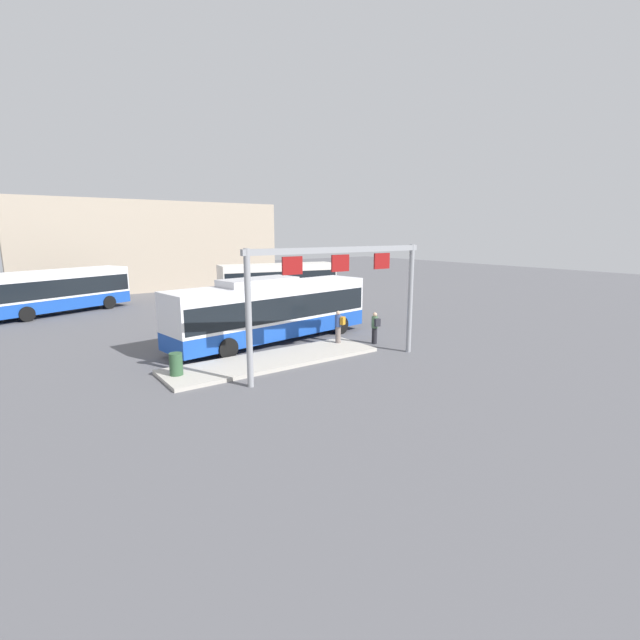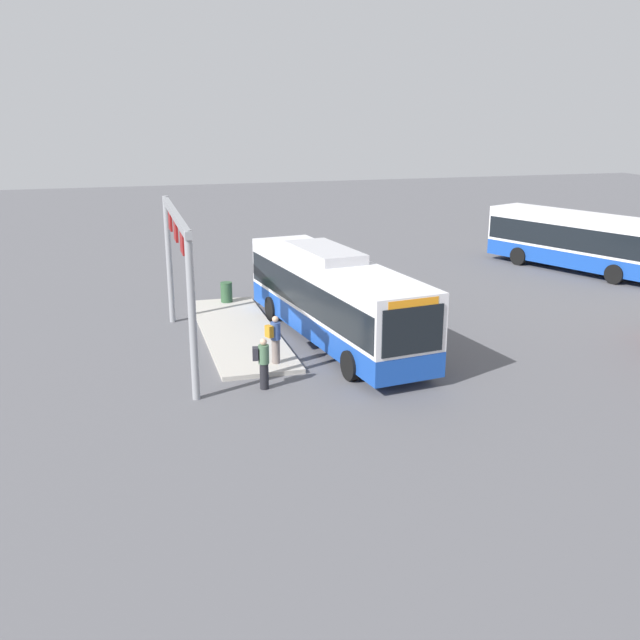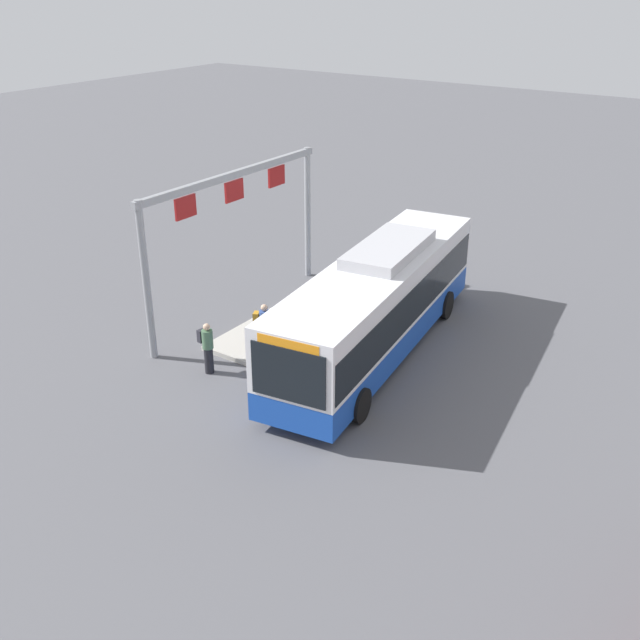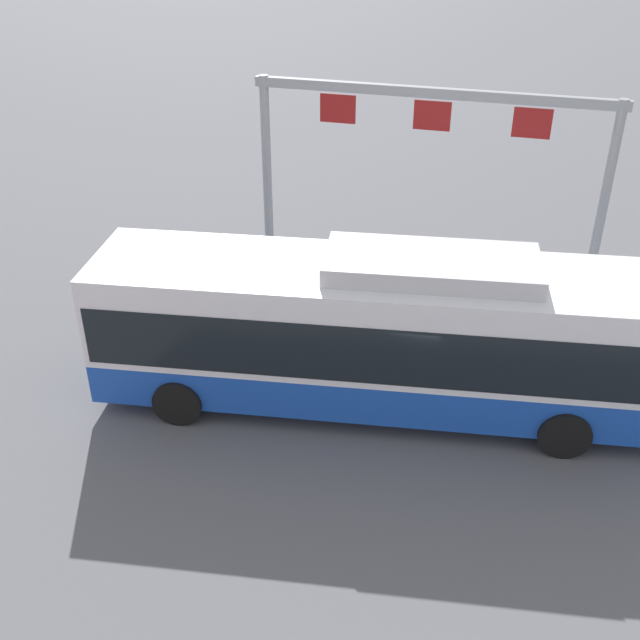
{
  "view_description": "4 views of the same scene",
  "coord_description": "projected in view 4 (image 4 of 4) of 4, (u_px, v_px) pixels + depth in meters",
  "views": [
    {
      "loc": [
        -11.57,
        -20.36,
        5.79
      ],
      "look_at": [
        1.98,
        -1.56,
        1.19
      ],
      "focal_mm": 25.1,
      "sensor_mm": 36.0,
      "label": 1
    },
    {
      "loc": [
        24.95,
        -7.64,
        8.54
      ],
      "look_at": [
        2.63,
        -1.28,
        1.68
      ],
      "focal_mm": 40.32,
      "sensor_mm": 36.0,
      "label": 2
    },
    {
      "loc": [
        18.68,
        10.64,
        11.27
      ],
      "look_at": [
        2.23,
        -0.65,
        1.84
      ],
      "focal_mm": 41.61,
      "sensor_mm": 36.0,
      "label": 3
    },
    {
      "loc": [
        -2.25,
        12.92,
        9.77
      ],
      "look_at": [
        1.34,
        -0.18,
        1.69
      ],
      "focal_mm": 43.25,
      "sensor_mm": 36.0,
      "label": 4
    }
  ],
  "objects": [
    {
      "name": "ground_plane",
      "position": [
        379.0,
        402.0,
        16.22
      ],
      "size": [
        120.0,
        120.0,
        0.0
      ],
      "primitive_type": "plane",
      "color": "#56565B"
    },
    {
      "name": "platform_curb",
      "position": [
        482.0,
        331.0,
        18.52
      ],
      "size": [
        10.0,
        2.8,
        0.16
      ],
      "primitive_type": "cube",
      "color": "#B2ADA3",
      "rests_on": "ground"
    },
    {
      "name": "bus_main",
      "position": [
        383.0,
        328.0,
        15.29
      ],
      "size": [
        11.77,
        4.03,
        3.46
      ],
      "rotation": [
        0.0,
        0.0,
        0.13
      ],
      "color": "#1947AD",
      "rests_on": "ground"
    },
    {
      "name": "person_boarding",
      "position": [
        311.0,
        284.0,
        18.5
      ],
      "size": [
        0.49,
        0.6,
        1.67
      ],
      "rotation": [
        0.0,
        0.0,
        1.98
      ],
      "color": "slate",
      "rests_on": "platform_curb"
    },
    {
      "name": "person_waiting_near",
      "position": [
        252.0,
        267.0,
        19.64
      ],
      "size": [
        0.4,
        0.57,
        1.67
      ],
      "rotation": [
        0.0,
        0.0,
        1.38
      ],
      "color": "black",
      "rests_on": "ground"
    },
    {
      "name": "platform_sign_gantry",
      "position": [
        430.0,
        146.0,
        19.04
      ],
      "size": [
        8.98,
        0.24,
        5.2
      ],
      "color": "gray",
      "rests_on": "ground"
    }
  ]
}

